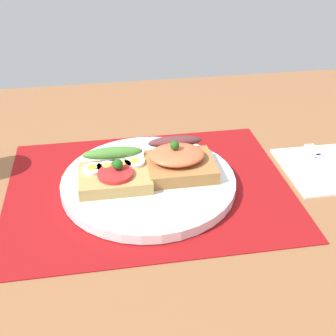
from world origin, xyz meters
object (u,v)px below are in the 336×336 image
Objects in this scene: plate at (149,182)px; sandwich_salmon at (179,160)px; fork at (327,165)px; sandwich_egg_tomato at (115,172)px; napkin at (322,168)px.

plate is 2.58× the size of sandwich_salmon.
plate is 29.47cm from fork.
sandwich_egg_tomato is 0.73× the size of napkin.
napkin is 0.95× the size of fork.
fork is (24.57, -0.80, -2.95)cm from sandwich_salmon.
sandwich_salmon is 0.68× the size of fork.
napkin is (33.76, 0.45, -2.98)cm from sandwich_egg_tomato.
napkin is at bearing -177.37° from fork.
sandwich_salmon reaches higher than plate.
sandwich_salmon is at bearing 7.37° from sandwich_egg_tomato.
fork is (29.46, 0.64, -0.30)cm from plate.
napkin is at bearing -2.00° from sandwich_salmon.
sandwich_salmon is at bearing 16.36° from plate.
sandwich_salmon is 24.11cm from napkin.
sandwich_egg_tomato is at bearing -172.63° from sandwich_salmon.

